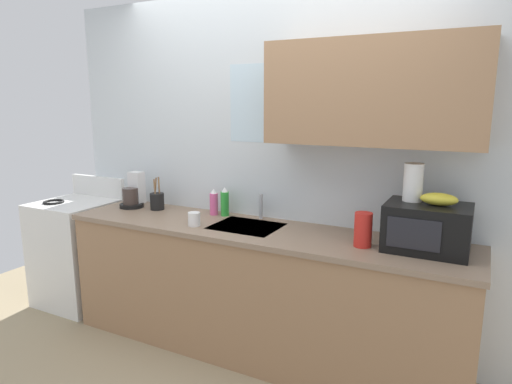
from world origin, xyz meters
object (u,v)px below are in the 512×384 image
Objects in this scene: coffee_maker at (134,194)px; mug_white at (194,219)px; paper_towel_roll at (413,182)px; microwave at (427,227)px; dish_soap_bottle_pink at (214,203)px; stove_range at (78,251)px; utensil_crock at (157,201)px; dish_soap_bottle_green at (225,202)px; cereal_canister at (363,230)px; banana_bunch at (439,199)px.

coffee_maker reaches higher than mug_white.
mug_white is (-1.38, -0.24, -0.33)m from paper_towel_roll.
microwave is 2.09× the size of paper_towel_roll.
paper_towel_roll is 1.46m from dish_soap_bottle_pink.
dish_soap_bottle_pink is 2.09× the size of mug_white.
stove_range is 4.12× the size of utensil_crock.
dish_soap_bottle_green reaches higher than cereal_canister.
coffee_maker is 2.95× the size of mug_white.
coffee_maker is 1.29× the size of dish_soap_bottle_green.
mug_white is at bearing -6.08° from stove_range.
cereal_canister is 1.14m from mug_white.
microwave is 2.13× the size of dish_soap_bottle_green.
banana_bunch reaches higher than cereal_canister.
paper_towel_roll is at bearing 152.62° from microwave.
coffee_maker is at bearing 179.78° from paper_towel_roll.
microwave is at bearing -5.15° from dish_soap_bottle_pink.
cereal_canister is (-0.34, -0.10, -0.03)m from microwave.
cereal_canister is at bearing -5.79° from utensil_crock.
utensil_crock is at bearing 174.21° from cereal_canister.
banana_bunch is 2.11× the size of mug_white.
utensil_crock is at bearing 154.21° from mug_white.
banana_bunch reaches higher than mug_white.
banana_bunch is 0.92× the size of dish_soap_bottle_green.
banana_bunch is at bearing 0.93° from stove_range.
paper_towel_roll reaches higher than utensil_crock.
banana_bunch is 1.51m from dish_soap_bottle_green.
dish_soap_bottle_pink is (1.30, 0.18, 0.53)m from stove_range.
stove_range is at bearing 173.92° from mug_white.
utensil_crock reaches higher than stove_range.
stove_range is 1.44m from mug_white.
paper_towel_roll reaches higher than mug_white.
dish_soap_bottle_pink is at bearing 176.55° from paper_towel_roll.
microwave is at bearing -27.38° from paper_towel_roll.
paper_towel_roll is 1.02× the size of dish_soap_bottle_green.
paper_towel_roll is 0.40m from cereal_canister.
dish_soap_bottle_green reaches higher than dish_soap_bottle_pink.
mug_white is at bearing -170.12° from paper_towel_roll.
stove_range is 5.43× the size of dish_soap_bottle_pink.
coffee_maker is at bearing 175.25° from cereal_canister.
dish_soap_bottle_green is 1.06× the size of cereal_canister.
coffee_maker is (0.58, 0.10, 0.55)m from stove_range.
dish_soap_bottle_green is 2.28× the size of mug_white.
utensil_crock is at bearing -172.29° from dish_soap_bottle_pink.
dish_soap_bottle_green is (-1.34, 0.10, -0.28)m from paper_towel_roll.
dish_soap_bottle_green is (-1.44, 0.15, -0.03)m from microwave.
utensil_crock is (-2.02, 0.07, -0.07)m from microwave.
paper_towel_roll is at bearing -0.59° from utensil_crock.
mug_white is (0.05, -0.33, -0.05)m from dish_soap_bottle_pink.
mug_white is (1.35, -0.14, 0.49)m from stove_range.
mug_white is at bearing -175.48° from cereal_canister.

